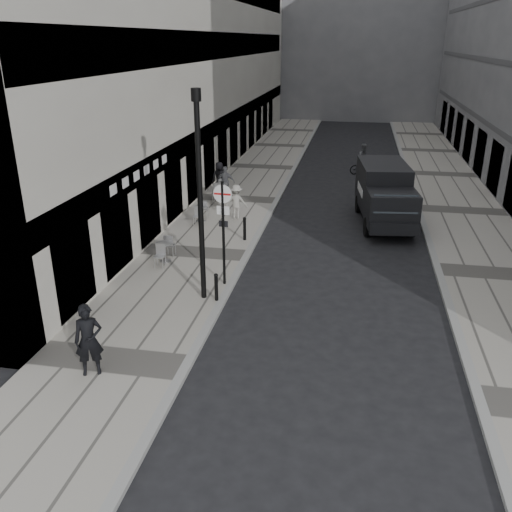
{
  "coord_description": "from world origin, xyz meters",
  "views": [
    {
      "loc": [
        3.86,
        -8.28,
        7.73
      ],
      "look_at": [
        0.97,
        7.23,
        1.4
      ],
      "focal_mm": 38.0,
      "sensor_mm": 36.0,
      "label": 1
    }
  ],
  "objects": [
    {
      "name": "building_left",
      "position": [
        -6.0,
        24.5,
        9.0
      ],
      "size": [
        4.0,
        45.0,
        18.0
      ],
      "primitive_type": "cube",
      "color": "beige",
      "rests_on": "ground"
    },
    {
      "name": "lamppost",
      "position": [
        -0.6,
        6.62,
        3.66
      ],
      "size": [
        0.29,
        0.29,
        6.37
      ],
      "color": "black",
      "rests_on": "sidewalk"
    },
    {
      "name": "pedestrian_a",
      "position": [
        -2.65,
        18.06,
        0.94
      ],
      "size": [
        0.99,
        0.5,
        1.63
      ],
      "primitive_type": "imported",
      "rotation": [
        0.0,
        0.0,
        3.25
      ],
      "color": "#535458",
      "rests_on": "sidewalk"
    },
    {
      "name": "cyclist",
      "position": [
        4.31,
        25.24,
        0.73
      ],
      "size": [
        1.83,
        1.22,
        1.86
      ],
      "rotation": [
        0.0,
        0.0,
        0.4
      ],
      "color": "black",
      "rests_on": "ground"
    },
    {
      "name": "cafe_table_near",
      "position": [
        -2.8,
        9.23,
        0.55
      ],
      "size": [
        0.66,
        1.49,
        0.85
      ],
      "color": "#B9B9BC",
      "rests_on": "sidewalk"
    },
    {
      "name": "bollard_near",
      "position": [
        -0.15,
        6.48,
        0.55
      ],
      "size": [
        0.11,
        0.11,
        0.85
      ],
      "primitive_type": "cylinder",
      "color": "black",
      "rests_on": "sidewalk"
    },
    {
      "name": "sidewalk",
      "position": [
        -2.0,
        18.0,
        0.06
      ],
      "size": [
        4.0,
        60.0,
        0.12
      ],
      "primitive_type": "cube",
      "color": "gray",
      "rests_on": "ground"
    },
    {
      "name": "walking_man",
      "position": [
        -2.15,
        2.06,
        1.04
      ],
      "size": [
        0.79,
        0.68,
        1.84
      ],
      "primitive_type": "imported",
      "rotation": [
        0.0,
        0.0,
        0.42
      ],
      "color": "black",
      "rests_on": "sidewalk"
    },
    {
      "name": "pedestrian_b",
      "position": [
        -1.35,
        14.78,
        0.9
      ],
      "size": [
        1.06,
        0.68,
        1.56
      ],
      "primitive_type": "imported",
      "rotation": [
        0.0,
        0.0,
        3.24
      ],
      "color": "#99958D",
      "rests_on": "sidewalk"
    },
    {
      "name": "sign_post",
      "position": [
        -0.2,
        7.74,
        2.36
      ],
      "size": [
        0.6,
        0.11,
        3.5
      ],
      "rotation": [
        0.0,
        0.0,
        -0.07
      ],
      "color": "black",
      "rests_on": "sidewalk"
    },
    {
      "name": "ground",
      "position": [
        0.0,
        0.0,
        0.0
      ],
      "size": [
        120.0,
        120.0,
        0.0
      ],
      "primitive_type": "plane",
      "color": "black",
      "rests_on": "ground"
    },
    {
      "name": "building_far",
      "position": [
        1.5,
        56.0,
        11.0
      ],
      "size": [
        24.0,
        16.0,
        22.0
      ],
      "primitive_type": "cube",
      "color": "gray",
      "rests_on": "ground"
    },
    {
      "name": "pedestrian_c",
      "position": [
        -3.17,
        18.91,
        0.95
      ],
      "size": [
        0.96,
        0.86,
        1.65
      ],
      "primitive_type": "imported",
      "rotation": [
        0.0,
        0.0,
        3.68
      ],
      "color": "black",
      "rests_on": "sidewalk"
    },
    {
      "name": "bollard_far",
      "position": [
        -0.4,
        12.03,
        0.57
      ],
      "size": [
        0.12,
        0.12,
        0.9
      ],
      "primitive_type": "cylinder",
      "color": "black",
      "rests_on": "sidewalk"
    },
    {
      "name": "panel_van",
      "position": [
        5.19,
        15.73,
        1.44
      ],
      "size": [
        2.64,
        5.65,
        2.57
      ],
      "rotation": [
        0.0,
        0.0,
        0.12
      ],
      "color": "black",
      "rests_on": "ground"
    },
    {
      "name": "cafe_table_far",
      "position": [
        -2.8,
        17.55,
        0.62
      ],
      "size": [
        0.77,
        1.74,
        0.99
      ],
      "color": "#A3A3A5",
      "rests_on": "sidewalk"
    },
    {
      "name": "far_sidewalk",
      "position": [
        9.0,
        18.0,
        0.06
      ],
      "size": [
        4.0,
        60.0,
        0.12
      ],
      "primitive_type": "cube",
      "color": "gray",
      "rests_on": "ground"
    },
    {
      "name": "cafe_table_mid",
      "position": [
        -2.8,
        14.03,
        0.54
      ],
      "size": [
        0.65,
        1.47,
        0.84
      ],
      "color": "silver",
      "rests_on": "sidewalk"
    }
  ]
}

